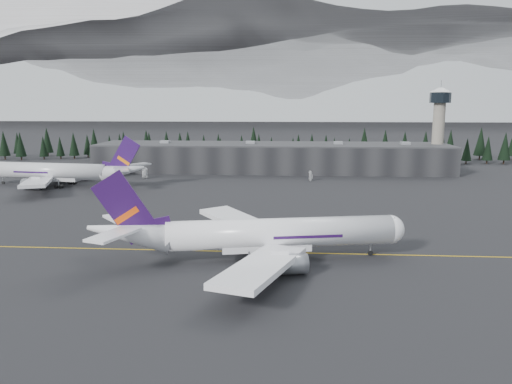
# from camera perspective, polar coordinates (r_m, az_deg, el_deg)

# --- Properties ---
(ground) EXTENTS (1400.00, 1400.00, 0.00)m
(ground) POSITION_cam_1_polar(r_m,az_deg,el_deg) (108.94, -0.75, -6.54)
(ground) COLOR black
(ground) RESTS_ON ground
(taxiline) EXTENTS (400.00, 0.40, 0.02)m
(taxiline) POSITION_cam_1_polar(r_m,az_deg,el_deg) (107.04, -0.84, -6.85)
(taxiline) COLOR gold
(taxiline) RESTS_ON ground
(terminal) EXTENTS (160.00, 30.00, 12.60)m
(terminal) POSITION_cam_1_polar(r_m,az_deg,el_deg) (230.46, 1.85, 3.99)
(terminal) COLOR black
(terminal) RESTS_ON ground
(control_tower) EXTENTS (10.00, 10.00, 37.70)m
(control_tower) POSITION_cam_1_polar(r_m,az_deg,el_deg) (241.31, 20.17, 7.73)
(control_tower) COLOR gray
(control_tower) RESTS_ON ground
(treeline) EXTENTS (360.00, 20.00, 15.00)m
(treeline) POSITION_cam_1_polar(r_m,az_deg,el_deg) (267.14, 2.17, 5.11)
(treeline) COLOR black
(treeline) RESTS_ON ground
(mountain_ridge) EXTENTS (4400.00, 900.00, 420.00)m
(mountain_ridge) POSITION_cam_1_polar(r_m,az_deg,el_deg) (1104.39, 3.64, 8.63)
(mountain_ridge) COLOR white
(mountain_ridge) RESTS_ON ground
(jet_main) EXTENTS (63.57, 58.15, 18.87)m
(jet_main) POSITION_cam_1_polar(r_m,az_deg,el_deg) (100.25, -0.33, -4.88)
(jet_main) COLOR white
(jet_main) RESTS_ON ground
(jet_parked) EXTENTS (66.16, 60.77, 19.49)m
(jet_parked) POSITION_cam_1_polar(r_m,az_deg,el_deg) (202.00, -21.32, 2.17)
(jet_parked) COLOR silver
(jet_parked) RESTS_ON ground
(gse_vehicle_a) EXTENTS (2.47, 4.83, 1.30)m
(gse_vehicle_a) POSITION_cam_1_polar(r_m,az_deg,el_deg) (212.72, -12.56, 1.69)
(gse_vehicle_a) COLOR white
(gse_vehicle_a) RESTS_ON ground
(gse_vehicle_b) EXTENTS (4.55, 3.04, 1.44)m
(gse_vehicle_b) POSITION_cam_1_polar(r_m,az_deg,el_deg) (202.73, 6.30, 1.48)
(gse_vehicle_b) COLOR silver
(gse_vehicle_b) RESTS_ON ground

